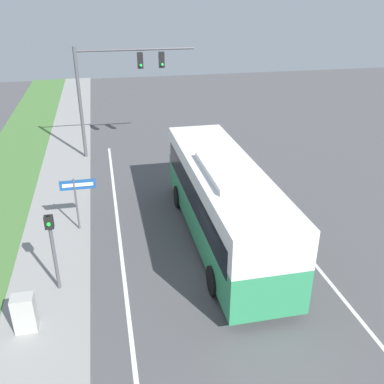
# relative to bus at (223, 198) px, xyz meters

# --- Properties ---
(ground_plane) EXTENTS (80.00, 80.00, 0.00)m
(ground_plane) POSITION_rel_bus_xyz_m (-0.59, -2.50, -1.95)
(ground_plane) COLOR #4C4C4F
(sidewalk) EXTENTS (2.80, 80.00, 0.12)m
(sidewalk) POSITION_rel_bus_xyz_m (-6.79, -2.50, -1.89)
(sidewalk) COLOR gray
(sidewalk) RESTS_ON ground_plane
(lane_divider_near) EXTENTS (0.14, 30.00, 0.01)m
(lane_divider_near) POSITION_rel_bus_xyz_m (-4.19, -2.50, -1.95)
(lane_divider_near) COLOR silver
(lane_divider_near) RESTS_ON ground_plane
(lane_divider_far) EXTENTS (0.14, 30.00, 0.01)m
(lane_divider_far) POSITION_rel_bus_xyz_m (3.01, -2.50, -1.95)
(lane_divider_far) COLOR silver
(lane_divider_far) RESTS_ON ground_plane
(bus) EXTENTS (2.74, 10.75, 3.59)m
(bus) POSITION_rel_bus_xyz_m (0.00, 0.00, 0.00)
(bus) COLOR #2D8956
(bus) RESTS_ON ground_plane
(signal_gantry) EXTENTS (6.94, 0.41, 6.63)m
(signal_gantry) POSITION_rel_bus_xyz_m (-3.55, 10.97, 2.82)
(signal_gantry) COLOR #4C4C51
(signal_gantry) RESTS_ON ground_plane
(pedestrian_signal) EXTENTS (0.28, 0.34, 2.95)m
(pedestrian_signal) POSITION_rel_bus_xyz_m (-6.43, -2.07, 0.07)
(pedestrian_signal) COLOR #4C4C51
(pedestrian_signal) RESTS_ON ground_plane
(street_sign) EXTENTS (1.47, 0.08, 2.46)m
(street_sign) POSITION_rel_bus_xyz_m (-5.76, 1.97, -0.18)
(street_sign) COLOR #4C4C51
(street_sign) RESTS_ON ground_plane
(utility_cabinet) EXTENTS (0.66, 0.50, 1.21)m
(utility_cabinet) POSITION_rel_bus_xyz_m (-7.26, -3.92, -1.22)
(utility_cabinet) COLOR #A8A8A3
(utility_cabinet) RESTS_ON sidewalk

